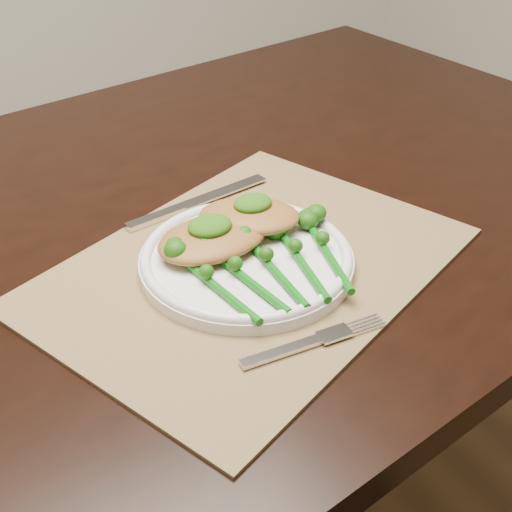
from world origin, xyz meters
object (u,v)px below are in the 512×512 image
placemat (251,267)px  broccolini_bundle (275,271)px  dining_table (164,429)px  dinner_plate (246,259)px  chicken_fillet_left (213,238)px

placemat → broccolini_bundle: (0.00, -0.05, 0.02)m
placemat → broccolini_bundle: broccolini_bundle is taller
dining_table → dinner_plate: dinner_plate is taller
chicken_fillet_left → broccolini_bundle: bearing=-71.1°
chicken_fillet_left → dining_table: bearing=107.4°
dining_table → placemat: (0.08, -0.15, 0.38)m
chicken_fillet_left → placemat: bearing=-53.3°
dinner_plate → chicken_fillet_left: bearing=126.4°
dining_table → broccolini_bundle: (0.08, -0.19, 0.40)m
dining_table → placemat: placemat is taller
dining_table → placemat: bearing=-71.6°
dinner_plate → chicken_fillet_left: (-0.03, 0.03, 0.02)m
placemat → dinner_plate: size_ratio=1.95×
broccolini_bundle → placemat: bearing=98.4°
placemat → chicken_fillet_left: size_ratio=3.54×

